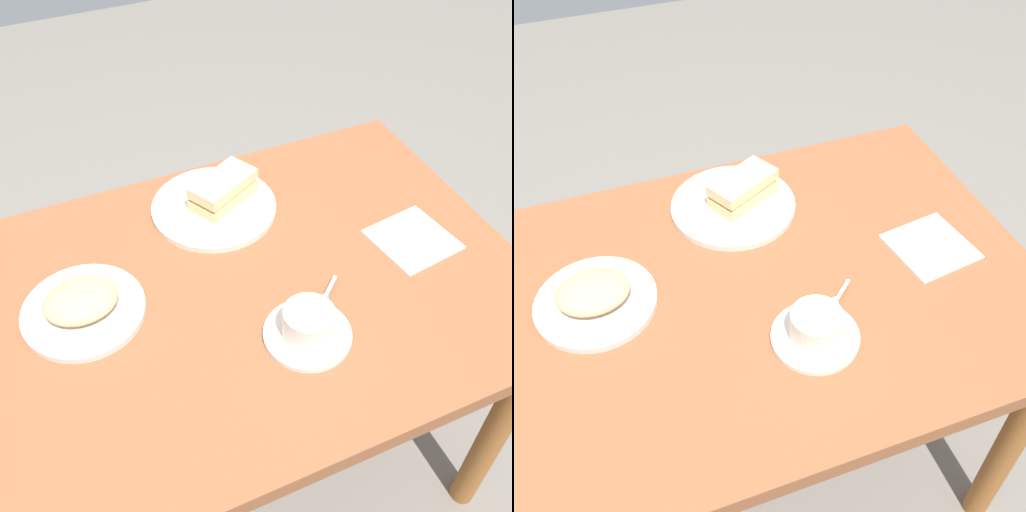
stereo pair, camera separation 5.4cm
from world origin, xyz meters
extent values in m
plane|color=slate|center=(0.00, 0.00, 0.00)|extent=(6.00, 6.00, 0.00)
cube|color=brown|center=(0.00, 0.00, 0.69)|extent=(1.22, 0.77, 0.04)
cylinder|color=#985B2A|center=(0.54, -0.32, 0.33)|extent=(0.06, 0.06, 0.67)
cylinder|color=#985B2A|center=(0.54, 0.32, 0.33)|extent=(0.06, 0.06, 0.67)
cylinder|color=silver|center=(0.10, 0.23, 0.71)|extent=(0.27, 0.27, 0.01)
cube|color=#E1C183|center=(0.12, 0.23, 0.73)|extent=(0.16, 0.13, 0.02)
cube|color=#D5BF68|center=(0.12, 0.23, 0.75)|extent=(0.15, 0.12, 0.01)
cube|color=#DFC489|center=(0.12, 0.23, 0.77)|extent=(0.16, 0.13, 0.02)
cylinder|color=silver|center=(0.13, -0.16, 0.71)|extent=(0.16, 0.16, 0.01)
cylinder|color=silver|center=(0.13, -0.16, 0.74)|extent=(0.09, 0.09, 0.06)
cylinder|color=#AD7C4C|center=(0.13, -0.16, 0.77)|extent=(0.08, 0.08, 0.01)
torus|color=silver|center=(0.17, -0.13, 0.74)|extent=(0.04, 0.03, 0.04)
cube|color=silver|center=(0.21, -0.08, 0.72)|extent=(0.06, 0.06, 0.00)
ellipsoid|color=silver|center=(0.17, -0.12, 0.72)|extent=(0.03, 0.03, 0.01)
cylinder|color=silver|center=(-0.22, 0.05, 0.71)|extent=(0.22, 0.22, 0.01)
ellipsoid|color=tan|center=(-0.22, 0.05, 0.74)|extent=(0.13, 0.11, 0.04)
cube|color=white|center=(0.44, -0.03, 0.71)|extent=(0.17, 0.17, 0.00)
camera|label=1|loc=(-0.22, -0.72, 1.57)|focal=42.89mm
camera|label=2|loc=(-0.18, -0.74, 1.57)|focal=42.89mm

